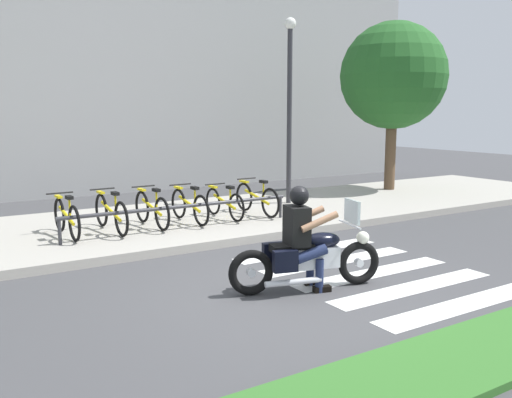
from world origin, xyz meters
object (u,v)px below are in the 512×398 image
object	(u,v)px
bicycle_2	(152,209)
tree_near_rack	(393,76)
bicycle_5	(257,199)
rider	(302,231)
bicycle_4	(224,203)
motorcycle	(308,257)
bicycle_3	(189,206)
bicycle_0	(67,218)
bicycle_1	(111,213)
street_lamp	(289,96)
bike_rack	(182,208)

from	to	relation	value
bicycle_2	tree_near_rack	bearing A→B (deg)	9.49
bicycle_5	tree_near_rack	size ratio (longest dim) A/B	0.34
rider	bicycle_2	distance (m)	4.31
bicycle_4	tree_near_rack	distance (m)	6.94
motorcycle	bicycle_3	distance (m)	4.31
bicycle_0	bicycle_4	distance (m)	3.23
bicycle_1	bicycle_2	world-z (taller)	bicycle_1
motorcycle	rider	size ratio (longest dim) A/B	1.50
rider	bicycle_4	bearing A→B (deg)	74.85
bicycle_1	motorcycle	bearing A→B (deg)	-72.67
street_lamp	bicycle_4	bearing A→B (deg)	-158.65
bicycle_0	bicycle_2	size ratio (longest dim) A/B	0.99
rider	bicycle_0	distance (m)	4.76
bicycle_0	bicycle_1	distance (m)	0.81
rider	bike_rack	bearing A→B (deg)	90.83
motorcycle	bicycle_4	size ratio (longest dim) A/B	1.38
motorcycle	rider	distance (m)	0.37
bicycle_3	bicycle_2	bearing A→B (deg)	-179.97
street_lamp	bicycle_1	bearing A→B (deg)	-169.20
bicycle_2	bicycle_5	size ratio (longest dim) A/B	0.97
bicycle_2	motorcycle	bearing A→B (deg)	-82.93
bicycle_3	bicycle_5	xyz separation A→B (m)	(1.62, -0.00, 0.01)
motorcycle	tree_near_rack	distance (m)	9.62
bicycle_1	bicycle_4	xyz separation A→B (m)	(2.42, 0.00, -0.03)
bike_rack	tree_near_rack	bearing A→B (deg)	14.11
bicycle_3	tree_near_rack	world-z (taller)	tree_near_rack
rider	bicycle_1	xyz separation A→B (m)	(-1.27, 4.27, -0.31)
bicycle_0	bicycle_2	world-z (taller)	bicycle_2
bicycle_4	bicycle_2	bearing A→B (deg)	-179.95
bicycle_1	rider	bearing A→B (deg)	-73.50
rider	bicycle_0	size ratio (longest dim) A/B	0.89
rider	tree_near_rack	bearing A→B (deg)	37.25
motorcycle	bicycle_5	world-z (taller)	motorcycle
bike_rack	tree_near_rack	distance (m)	8.11
bicycle_1	bicycle_5	world-z (taller)	bicycle_1
bicycle_0	bicycle_4	size ratio (longest dim) A/B	1.03
bicycle_0	bicycle_1	bearing A→B (deg)	0.02
bicycle_4	street_lamp	size ratio (longest dim) A/B	0.34
rider	bike_rack	world-z (taller)	rider
bicycle_4	bike_rack	xyz separation A→B (m)	(-1.21, -0.55, 0.09)
motorcycle	bicycle_1	distance (m)	4.50
motorcycle	bicycle_4	distance (m)	4.43
bicycle_0	bicycle_2	bearing A→B (deg)	-0.00
motorcycle	street_lamp	distance (m)	6.62
rider	bicycle_2	world-z (taller)	rider
bicycle_2	tree_near_rack	world-z (taller)	tree_near_rack
bicycle_5	bicycle_4	bearing A→B (deg)	179.93
bicycle_0	street_lamp	world-z (taller)	street_lamp
motorcycle	tree_near_rack	world-z (taller)	tree_near_rack
motorcycle	bicycle_4	world-z (taller)	motorcycle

